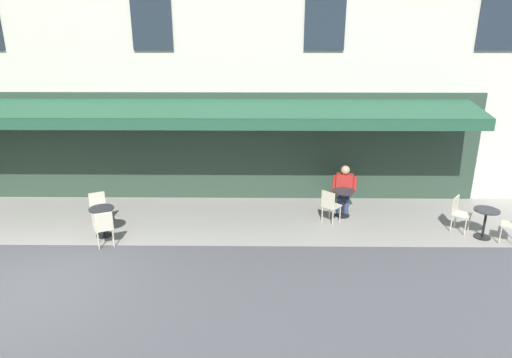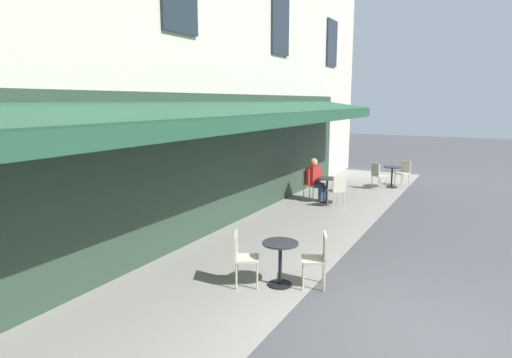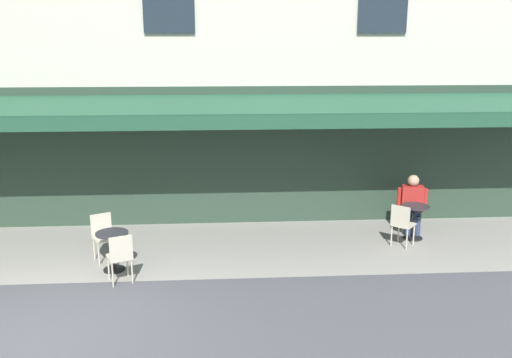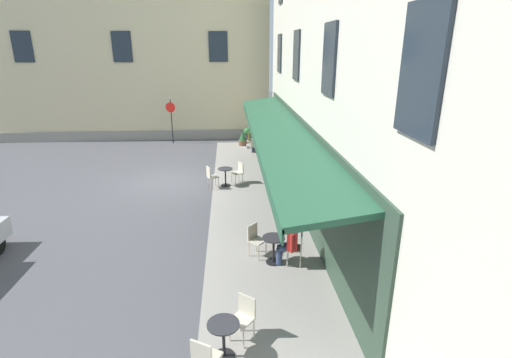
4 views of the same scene
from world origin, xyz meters
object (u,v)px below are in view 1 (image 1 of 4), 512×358
Objects in this scene: cafe_table_near_entrance at (343,199)px; cafe_chair_cream_corner_left at (98,207)px; cafe_chair_cream_by_window at (330,204)px; cafe_table_streetside at (485,219)px; cafe_table_mid_terrace at (102,218)px; cafe_chair_cream_near_door at (459,211)px; seated_companion_in_red at (344,187)px; cafe_chair_cream_back_row at (344,190)px; cafe_chair_cream_under_awning at (104,226)px.

cafe_chair_cream_corner_left is at bearing 6.47° from cafe_table_near_entrance.
cafe_chair_cream_by_window is 1.21× the size of cafe_table_streetside.
cafe_table_mid_terrace is 0.82× the size of cafe_chair_cream_near_door.
seated_companion_in_red reaches higher than cafe_chair_cream_near_door.
cafe_table_near_entrance is 2.91m from cafe_chair_cream_near_door.
cafe_chair_cream_back_row is 0.26m from seated_companion_in_red.
cafe_table_mid_terrace is at bearing 0.02° from cafe_table_streetside.
cafe_chair_cream_by_window is 1.00× the size of cafe_chair_cream_near_door.
cafe_table_streetside is at bearing 151.83° from seated_companion_in_red.
cafe_chair_cream_near_door is (-2.64, 1.52, 0.00)m from cafe_chair_cream_back_row.
cafe_chair_cream_back_row is at bearing -29.87° from cafe_chair_cream_near_door.
seated_companion_in_red is at bearing -25.95° from cafe_chair_cream_near_door.
cafe_chair_cream_back_row reaches higher than cafe_table_streetside.
seated_companion_in_red reaches higher than cafe_table_mid_terrace.
cafe_chair_cream_under_awning is at bearing 6.43° from cafe_chair_cream_near_door.
cafe_table_near_entrance is 1.00× the size of cafe_table_mid_terrace.
cafe_chair_cream_under_awning is at bearing 112.84° from cafe_table_mid_terrace.
cafe_chair_cream_under_awning and cafe_chair_cream_near_door have the same top height.
cafe_chair_cream_near_door is at bearing 150.13° from cafe_chair_cream_back_row.
seated_companion_in_red is (-6.56, -1.14, 0.15)m from cafe_chair_cream_corner_left.
cafe_table_near_entrance is 6.23m from cafe_chair_cream_under_awning.
seated_companion_in_red reaches higher than cafe_chair_cream_by_window.
cafe_chair_cream_corner_left is at bearing 9.88° from seated_companion_in_red.
cafe_table_streetside is at bearing -176.36° from cafe_chair_cream_under_awning.
seated_companion_in_red is at bearing -164.79° from cafe_table_mid_terrace.
cafe_chair_cream_corner_left is (6.04, 0.27, 0.00)m from cafe_chair_cream_by_window.
cafe_chair_cream_under_awning reaches higher than cafe_table_near_entrance.
cafe_chair_cream_back_row and cafe_chair_cream_near_door have the same top height.
cafe_chair_cream_by_window reaches higher than cafe_table_near_entrance.
cafe_chair_cream_by_window is 3.79m from cafe_table_streetside.
cafe_chair_cream_corner_left reaches higher than cafe_table_mid_terrace.
cafe_chair_cream_by_window is at bearing 46.82° from cafe_table_near_entrance.
seated_companion_in_red is at bearing -101.53° from cafe_table_near_entrance.
cafe_table_mid_terrace is at bearing 11.83° from cafe_table_near_entrance.
cafe_chair_cream_by_window is 3.23m from cafe_chair_cream_near_door.
cafe_table_streetside is (-3.13, 1.91, -0.06)m from cafe_chair_cream_back_row.
cafe_chair_cream_near_door is at bearing 162.03° from cafe_table_near_entrance.
seated_companion_in_red is (2.68, -1.31, 0.15)m from cafe_chair_cream_near_door.
cafe_table_near_entrance is 0.63m from cafe_chair_cream_back_row.
cafe_chair_cream_back_row reaches higher than cafe_table_near_entrance.
cafe_chair_cream_back_row is 1.00× the size of cafe_chair_cream_corner_left.
cafe_table_mid_terrace is at bearing 15.21° from seated_companion_in_red.
cafe_chair_cream_by_window is 5.69m from cafe_chair_cream_under_awning.
cafe_chair_cream_under_awning is at bearing 115.04° from cafe_chair_cream_corner_left.
cafe_table_mid_terrace is 0.57× the size of seated_companion_in_red.
cafe_table_streetside is (-9.74, 0.56, -0.06)m from cafe_chair_cream_corner_left.
cafe_chair_cream_by_window is (0.43, 0.46, 0.06)m from cafe_table_near_entrance.
cafe_table_mid_terrace is at bearing -67.16° from cafe_chair_cream_under_awning.
cafe_chair_cream_under_awning is 1.21× the size of cafe_table_streetside.
cafe_chair_cream_back_row is 1.21× the size of cafe_table_mid_terrace.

